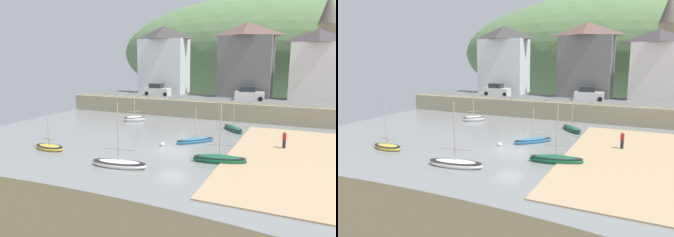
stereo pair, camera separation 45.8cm
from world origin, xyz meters
The scene contains 17 objects.
ground centered at (1.40, -9.56, 0.16)m, with size 48.00×41.00×0.61m.
quay_seawall centered at (0.00, 17.50, 1.36)m, with size 48.00×9.40×2.40m.
hillside_backdrop centered at (4.16, 55.20, 9.63)m, with size 80.00×44.00×27.53m.
waterfront_building_left centered at (-12.16, 25.20, 8.19)m, with size 8.27×5.06×11.40m.
waterfront_building_centre centered at (2.02, 25.20, 8.17)m, with size 8.23×6.00×11.38m.
waterfront_building_right centered at (12.04, 25.20, 7.50)m, with size 7.43×4.97×10.05m.
church_with_spire centered at (13.24, 29.20, 10.48)m, with size 3.00×3.00×15.70m.
sailboat_tall_mast centered at (4.83, -1.50, 0.27)m, with size 4.51×1.95×4.95m.
motorboat_with_cabin centered at (-2.10, -5.65, 0.25)m, with size 4.66×1.97×5.22m.
rowboat_small_beached centered at (-10.59, -4.18, 0.22)m, with size 3.27×1.56×4.62m.
fishing_boat_green centered at (1.04, 3.58, 0.21)m, with size 3.58×3.59×3.74m.
sailboat_blue_trim centered at (-10.13, 10.95, 0.30)m, with size 3.05×2.68×4.21m.
sailboat_white_hull centered at (3.39, 10.47, 0.23)m, with size 3.40×3.87×4.02m.
parked_car_near_slipway centered at (-11.29, 20.70, 3.20)m, with size 4.13×1.82×1.95m.
parked_car_by_wall centered at (3.40, 20.70, 3.20)m, with size 4.20×1.97×1.95m.
person_near_water centered at (9.36, 4.67, 0.98)m, with size 0.34×0.34×1.62m.
mooring_buoy centered at (-1.50, 1.17, 0.14)m, with size 0.45×0.45×0.45m.
Camera 2 is at (11.23, -25.45, 8.31)m, focal length 33.71 mm.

